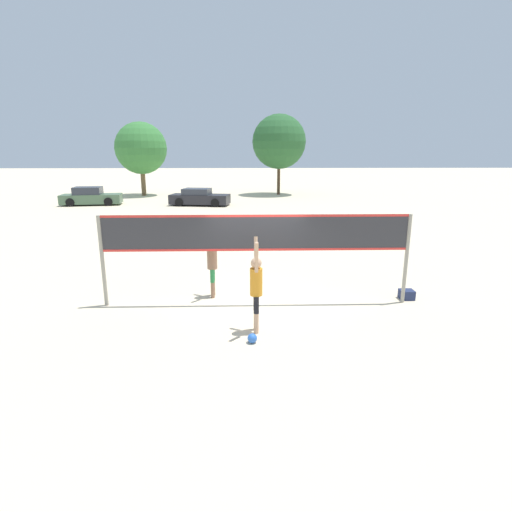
{
  "coord_description": "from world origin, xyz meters",
  "views": [
    {
      "loc": [
        -0.29,
        -10.18,
        3.98
      ],
      "look_at": [
        0.0,
        0.0,
        1.34
      ],
      "focal_mm": 28.0,
      "sensor_mm": 36.0,
      "label": 1
    }
  ],
  "objects_px": {
    "tree_left_cluster": "(141,148)",
    "tree_right_cluster": "(279,142)",
    "parked_car_near": "(199,198)",
    "player_blocker": "(212,260)",
    "volleyball": "(252,338)",
    "gear_bag": "(407,295)",
    "volleyball_net": "(256,239)",
    "parked_car_mid": "(91,197)",
    "player_spiker": "(256,284)"
  },
  "relations": [
    {
      "from": "parked_car_near",
      "to": "parked_car_mid",
      "type": "height_order",
      "value": "parked_car_mid"
    },
    {
      "from": "player_blocker",
      "to": "parked_car_near",
      "type": "height_order",
      "value": "player_blocker"
    },
    {
      "from": "tree_right_cluster",
      "to": "parked_car_mid",
      "type": "bearing_deg",
      "value": -153.4
    },
    {
      "from": "player_spiker",
      "to": "player_blocker",
      "type": "xyz_separation_m",
      "value": [
        -1.16,
        2.33,
        -0.08
      ]
    },
    {
      "from": "parked_car_near",
      "to": "player_blocker",
      "type": "bearing_deg",
      "value": -73.23
    },
    {
      "from": "player_spiker",
      "to": "parked_car_near",
      "type": "height_order",
      "value": "player_spiker"
    },
    {
      "from": "parked_car_near",
      "to": "tree_left_cluster",
      "type": "height_order",
      "value": "tree_left_cluster"
    },
    {
      "from": "player_spiker",
      "to": "parked_car_near",
      "type": "relative_size",
      "value": 0.46
    },
    {
      "from": "gear_bag",
      "to": "volleyball_net",
      "type": "bearing_deg",
      "value": -176.66
    },
    {
      "from": "volleyball",
      "to": "player_spiker",
      "type": "bearing_deg",
      "value": 80.0
    },
    {
      "from": "player_spiker",
      "to": "volleyball_net",
      "type": "bearing_deg",
      "value": -1.51
    },
    {
      "from": "volleyball",
      "to": "parked_car_mid",
      "type": "height_order",
      "value": "parked_car_mid"
    },
    {
      "from": "volleyball_net",
      "to": "player_blocker",
      "type": "distance_m",
      "value": 1.54
    },
    {
      "from": "player_spiker",
      "to": "gear_bag",
      "type": "height_order",
      "value": "player_spiker"
    },
    {
      "from": "tree_left_cluster",
      "to": "gear_bag",
      "type": "bearing_deg",
      "value": -63.55
    },
    {
      "from": "player_spiker",
      "to": "player_blocker",
      "type": "bearing_deg",
      "value": 26.52
    },
    {
      "from": "player_spiker",
      "to": "volleyball",
      "type": "xyz_separation_m",
      "value": [
        -0.1,
        -0.57,
        -1.04
      ]
    },
    {
      "from": "parked_car_mid",
      "to": "parked_car_near",
      "type": "bearing_deg",
      "value": -11.07
    },
    {
      "from": "volleyball",
      "to": "tree_left_cluster",
      "type": "relative_size",
      "value": 0.03
    },
    {
      "from": "volleyball",
      "to": "parked_car_mid",
      "type": "distance_m",
      "value": 26.87
    },
    {
      "from": "parked_car_mid",
      "to": "volleyball_net",
      "type": "bearing_deg",
      "value": -68.08
    },
    {
      "from": "parked_car_mid",
      "to": "tree_right_cluster",
      "type": "bearing_deg",
      "value": 18.75
    },
    {
      "from": "volleyball_net",
      "to": "tree_left_cluster",
      "type": "bearing_deg",
      "value": 109.09
    },
    {
      "from": "parked_car_mid",
      "to": "tree_right_cluster",
      "type": "relative_size",
      "value": 0.62
    },
    {
      "from": "volleyball",
      "to": "tree_right_cluster",
      "type": "height_order",
      "value": "tree_right_cluster"
    },
    {
      "from": "volleyball",
      "to": "tree_left_cluster",
      "type": "height_order",
      "value": "tree_left_cluster"
    },
    {
      "from": "player_spiker",
      "to": "parked_car_mid",
      "type": "bearing_deg",
      "value": 27.81
    },
    {
      "from": "player_spiker",
      "to": "player_blocker",
      "type": "distance_m",
      "value": 2.61
    },
    {
      "from": "tree_right_cluster",
      "to": "parked_car_near",
      "type": "bearing_deg",
      "value": -129.95
    },
    {
      "from": "volleyball_net",
      "to": "player_spiker",
      "type": "relative_size",
      "value": 3.76
    },
    {
      "from": "player_spiker",
      "to": "parked_car_mid",
      "type": "relative_size",
      "value": 0.46
    },
    {
      "from": "volleyball_net",
      "to": "gear_bag",
      "type": "bearing_deg",
      "value": 3.34
    },
    {
      "from": "player_spiker",
      "to": "tree_left_cluster",
      "type": "height_order",
      "value": "tree_left_cluster"
    },
    {
      "from": "volleyball_net",
      "to": "player_blocker",
      "type": "relative_size",
      "value": 4.0
    },
    {
      "from": "player_blocker",
      "to": "gear_bag",
      "type": "bearing_deg",
      "value": 86.29
    },
    {
      "from": "volleyball_net",
      "to": "volleyball",
      "type": "xyz_separation_m",
      "value": [
        -0.15,
        -2.3,
        -1.7
      ]
    },
    {
      "from": "gear_bag",
      "to": "tree_left_cluster",
      "type": "height_order",
      "value": "tree_left_cluster"
    },
    {
      "from": "volleyball",
      "to": "parked_car_mid",
      "type": "relative_size",
      "value": 0.04
    },
    {
      "from": "gear_bag",
      "to": "parked_car_near",
      "type": "xyz_separation_m",
      "value": [
        -8.05,
        20.9,
        0.47
      ]
    },
    {
      "from": "volleyball",
      "to": "tree_right_cluster",
      "type": "relative_size",
      "value": 0.03
    },
    {
      "from": "volleyball_net",
      "to": "parked_car_mid",
      "type": "bearing_deg",
      "value": 119.76
    },
    {
      "from": "gear_bag",
      "to": "parked_car_near",
      "type": "relative_size",
      "value": 0.08
    },
    {
      "from": "volleyball",
      "to": "gear_bag",
      "type": "height_order",
      "value": "gear_bag"
    },
    {
      "from": "player_blocker",
      "to": "volleyball",
      "type": "distance_m",
      "value": 3.24
    },
    {
      "from": "player_blocker",
      "to": "tree_left_cluster",
      "type": "distance_m",
      "value": 29.71
    },
    {
      "from": "gear_bag",
      "to": "tree_right_cluster",
      "type": "height_order",
      "value": "tree_right_cluster"
    },
    {
      "from": "player_spiker",
      "to": "tree_left_cluster",
      "type": "bearing_deg",
      "value": 18.0
    },
    {
      "from": "parked_car_near",
      "to": "parked_car_mid",
      "type": "xyz_separation_m",
      "value": [
        -8.55,
        0.48,
        0.03
      ]
    },
    {
      "from": "tree_left_cluster",
      "to": "tree_right_cluster",
      "type": "distance_m",
      "value": 13.04
    },
    {
      "from": "volleyball_net",
      "to": "gear_bag",
      "type": "height_order",
      "value": "volleyball_net"
    }
  ]
}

